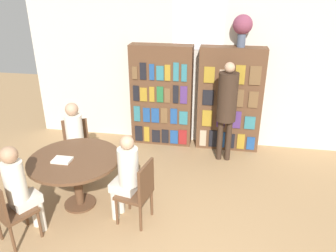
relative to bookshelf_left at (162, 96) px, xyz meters
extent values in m
cube|color=beige|center=(0.63, 0.20, 0.56)|extent=(6.40, 0.06, 3.00)
cube|color=white|center=(0.63, 0.16, 1.41)|extent=(0.90, 0.01, 1.10)
cube|color=brown|center=(0.00, 0.01, 0.00)|extent=(1.14, 0.32, 1.90)
cube|color=black|center=(-0.42, -0.16, -0.73)|extent=(0.14, 0.02, 0.31)
cube|color=olive|center=(-0.26, -0.16, -0.73)|extent=(0.10, 0.02, 0.30)
cube|color=black|center=(-0.08, -0.16, -0.76)|extent=(0.15, 0.02, 0.25)
cube|color=black|center=(0.10, -0.16, -0.75)|extent=(0.13, 0.02, 0.27)
cube|color=navy|center=(0.27, -0.16, -0.75)|extent=(0.15, 0.02, 0.27)
cube|color=maroon|center=(0.43, -0.16, -0.74)|extent=(0.15, 0.02, 0.29)
cube|color=#2D707A|center=(-0.44, -0.16, -0.32)|extent=(0.12, 0.02, 0.30)
cube|color=navy|center=(-0.26, -0.16, -0.33)|extent=(0.13, 0.02, 0.28)
cube|color=navy|center=(-0.09, -0.16, -0.33)|extent=(0.15, 0.02, 0.28)
cube|color=brown|center=(0.08, -0.16, -0.32)|extent=(0.13, 0.02, 0.30)
cube|color=navy|center=(0.26, -0.16, -0.32)|extent=(0.12, 0.02, 0.30)
cube|color=#2D707A|center=(0.44, -0.16, -0.34)|extent=(0.15, 0.02, 0.25)
cube|color=black|center=(-0.45, -0.16, 0.08)|extent=(0.11, 0.02, 0.29)
cube|color=olive|center=(-0.30, -0.16, 0.07)|extent=(0.13, 0.02, 0.26)
cube|color=olive|center=(-0.15, -0.16, 0.08)|extent=(0.09, 0.02, 0.28)
cube|color=#236638|center=(0.01, -0.16, 0.09)|extent=(0.12, 0.02, 0.29)
cube|color=brown|center=(0.14, -0.16, 0.08)|extent=(0.11, 0.02, 0.27)
cube|color=black|center=(0.29, -0.16, 0.11)|extent=(0.10, 0.02, 0.33)
cube|color=#4C2D6B|center=(0.44, -0.16, 0.10)|extent=(0.13, 0.02, 0.32)
cube|color=brown|center=(-0.45, -0.16, 0.47)|extent=(0.09, 0.02, 0.23)
cube|color=black|center=(-0.30, -0.16, 0.50)|extent=(0.12, 0.02, 0.30)
cube|color=navy|center=(-0.14, -0.16, 0.50)|extent=(0.09, 0.02, 0.29)
cube|color=#2D707A|center=(0.01, -0.16, 0.48)|extent=(0.13, 0.02, 0.26)
cube|color=olive|center=(0.14, -0.16, 0.50)|extent=(0.10, 0.02, 0.28)
cube|color=#2D707A|center=(0.29, -0.16, 0.52)|extent=(0.10, 0.02, 0.33)
cube|color=#2D707A|center=(0.44, -0.16, 0.51)|extent=(0.10, 0.02, 0.30)
cube|color=brown|center=(1.26, 0.01, 0.00)|extent=(1.14, 0.32, 1.90)
cube|color=tan|center=(0.82, -0.16, -0.73)|extent=(0.12, 0.02, 0.32)
cube|color=black|center=(1.01, -0.16, -0.72)|extent=(0.15, 0.02, 0.33)
cube|color=navy|center=(1.17, -0.16, -0.73)|extent=(0.12, 0.02, 0.31)
cube|color=black|center=(1.35, -0.16, -0.74)|extent=(0.11, 0.02, 0.28)
cube|color=olive|center=(1.52, -0.16, -0.74)|extent=(0.13, 0.02, 0.29)
cube|color=navy|center=(1.70, -0.16, -0.76)|extent=(0.14, 0.02, 0.25)
cube|color=olive|center=(0.88, -0.16, -0.32)|extent=(0.18, 0.02, 0.31)
cube|color=#4C2D6B|center=(1.12, -0.16, -0.32)|extent=(0.14, 0.02, 0.31)
cube|color=#4C2D6B|center=(1.40, -0.16, -0.31)|extent=(0.17, 0.02, 0.32)
cube|color=#2D707A|center=(1.64, -0.16, -0.35)|extent=(0.19, 0.02, 0.24)
cube|color=black|center=(0.88, -0.16, 0.08)|extent=(0.20, 0.02, 0.28)
cube|color=#236638|center=(1.14, -0.16, 0.09)|extent=(0.15, 0.02, 0.29)
cube|color=brown|center=(1.38, -0.16, 0.10)|extent=(0.22, 0.02, 0.32)
cube|color=brown|center=(1.66, -0.16, 0.09)|extent=(0.16, 0.02, 0.29)
cube|color=olive|center=(0.88, -0.16, 0.49)|extent=(0.18, 0.02, 0.28)
cube|color=tan|center=(1.12, -0.16, 0.47)|extent=(0.15, 0.02, 0.24)
cube|color=olive|center=(1.40, -0.16, 0.52)|extent=(0.16, 0.02, 0.33)
cube|color=brown|center=(1.65, -0.16, 0.52)|extent=(0.19, 0.02, 0.33)
cylinder|color=#475166|center=(1.37, 0.01, 1.07)|extent=(0.14, 0.14, 0.24)
sphere|color=brown|center=(1.37, 0.01, 1.32)|extent=(0.32, 0.32, 0.32)
cylinder|color=brown|center=(-0.77, -2.17, -0.93)|extent=(0.44, 0.44, 0.03)
cylinder|color=brown|center=(-0.77, -2.17, -0.57)|extent=(0.12, 0.12, 0.68)
cylinder|color=brown|center=(-0.77, -2.17, -0.21)|extent=(1.23, 1.23, 0.04)
cube|color=brown|center=(-1.20, -2.93, -0.53)|extent=(0.55, 0.55, 0.04)
cylinder|color=brown|center=(-1.26, -2.70, -0.75)|extent=(0.04, 0.04, 0.39)
cylinder|color=brown|center=(-0.97, -2.87, -0.75)|extent=(0.04, 0.04, 0.39)
cylinder|color=brown|center=(-1.14, -3.16, -0.75)|extent=(0.04, 0.04, 0.39)
cube|color=brown|center=(-1.13, -1.38, -0.53)|extent=(0.53, 0.53, 0.04)
cube|color=brown|center=(-1.20, -1.21, -0.29)|extent=(0.38, 0.20, 0.45)
cylinder|color=brown|center=(-0.90, -1.46, -0.75)|extent=(0.04, 0.04, 0.39)
cylinder|color=brown|center=(-1.21, -1.60, -0.75)|extent=(0.04, 0.04, 0.39)
cylinder|color=brown|center=(-1.04, -1.15, -0.75)|extent=(0.04, 0.04, 0.39)
cylinder|color=brown|center=(-1.35, -1.29, -0.75)|extent=(0.04, 0.04, 0.39)
cube|color=brown|center=(0.09, -2.35, -0.53)|extent=(0.47, 0.47, 0.04)
cube|color=brown|center=(0.26, -2.39, -0.29)|extent=(0.12, 0.40, 0.45)
cylinder|color=brown|center=(-0.11, -2.48, -0.75)|extent=(0.04, 0.04, 0.39)
cylinder|color=brown|center=(-0.04, -2.15, -0.75)|extent=(0.04, 0.04, 0.39)
cylinder|color=brown|center=(0.22, -2.55, -0.75)|extent=(0.04, 0.04, 0.39)
cylinder|color=brown|center=(0.29, -2.22, -0.75)|extent=(0.04, 0.04, 0.39)
cube|color=silver|center=(-1.07, -1.50, -0.45)|extent=(0.37, 0.40, 0.12)
cylinder|color=silver|center=(-1.10, -1.43, -0.14)|extent=(0.26, 0.26, 0.50)
sphere|color=tan|center=(-1.10, -1.43, 0.20)|extent=(0.20, 0.20, 0.20)
cylinder|color=silver|center=(-0.96, -1.58, -0.73)|extent=(0.10, 0.10, 0.43)
cylinder|color=silver|center=(-1.09, -1.64, -0.73)|extent=(0.10, 0.10, 0.43)
cube|color=beige|center=(-0.05, -2.32, -0.45)|extent=(0.37, 0.32, 0.12)
cylinder|color=beige|center=(0.03, -2.34, -0.14)|extent=(0.26, 0.26, 0.50)
sphere|color=tan|center=(0.03, -2.34, 0.19)|extent=(0.17, 0.17, 0.17)
cylinder|color=beige|center=(-0.17, -2.37, -0.73)|extent=(0.10, 0.10, 0.43)
cylinder|color=beige|center=(-0.14, -2.23, -0.73)|extent=(0.10, 0.10, 0.43)
cube|color=silver|center=(-1.13, -2.81, -0.45)|extent=(0.37, 0.40, 0.12)
cylinder|color=silver|center=(-1.17, -2.88, -0.14)|extent=(0.24, 0.24, 0.50)
sphere|color=#A37A5B|center=(-1.17, -2.88, 0.20)|extent=(0.20, 0.20, 0.20)
cylinder|color=silver|center=(-1.13, -2.68, -0.73)|extent=(0.10, 0.10, 0.43)
cylinder|color=silver|center=(-1.02, -2.75, -0.73)|extent=(0.10, 0.10, 0.43)
cylinder|color=#332319|center=(1.13, -0.50, -0.57)|extent=(0.10, 0.10, 0.76)
cylinder|color=#332319|center=(1.28, -0.50, -0.57)|extent=(0.10, 0.10, 0.76)
cylinder|color=#332319|center=(1.21, -0.50, 0.22)|extent=(0.33, 0.33, 0.82)
sphere|color=tan|center=(1.21, -0.50, 0.72)|extent=(0.17, 0.17, 0.17)
cylinder|color=#332319|center=(1.31, -0.22, 0.43)|extent=(0.07, 0.30, 0.07)
cube|color=silver|center=(-0.89, -2.28, -0.18)|extent=(0.24, 0.18, 0.03)
camera|label=1|loc=(1.13, -5.72, 1.97)|focal=35.00mm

